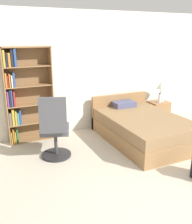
# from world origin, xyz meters

# --- Properties ---
(wall_back) EXTENTS (9.00, 0.06, 2.60)m
(wall_back) POSITION_xyz_m (0.00, 3.23, 1.30)
(wall_back) COLOR silver
(wall_back) RESTS_ON ground_plane
(bookshelf) EXTENTS (0.92, 0.26, 1.89)m
(bookshelf) POSITION_xyz_m (-1.54, 3.06, 0.97)
(bookshelf) COLOR olive
(bookshelf) RESTS_ON ground_plane
(bed) EXTENTS (1.41, 2.08, 0.77)m
(bed) POSITION_xyz_m (0.65, 2.11, 0.27)
(bed) COLOR olive
(bed) RESTS_ON ground_plane
(office_chair) EXTENTS (0.62, 0.68, 1.16)m
(office_chair) POSITION_xyz_m (-1.22, 2.03, 0.54)
(office_chair) COLOR #232326
(office_chair) RESTS_ON ground_plane
(nightstand) EXTENTS (0.48, 0.42, 0.51)m
(nightstand) POSITION_xyz_m (1.69, 2.90, 0.25)
(nightstand) COLOR olive
(nightstand) RESTS_ON ground_plane
(table_lamp) EXTENTS (0.24, 0.24, 0.50)m
(table_lamp) POSITION_xyz_m (1.73, 2.90, 0.89)
(table_lamp) COLOR #B2B2B7
(table_lamp) RESTS_ON nightstand
(water_bottle) EXTENTS (0.07, 0.07, 0.25)m
(water_bottle) POSITION_xyz_m (1.62, 2.80, 0.63)
(water_bottle) COLOR silver
(water_bottle) RESTS_ON nightstand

